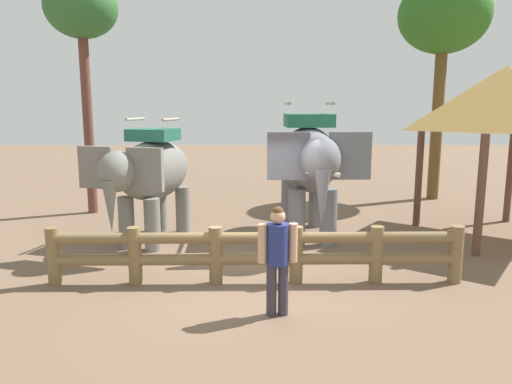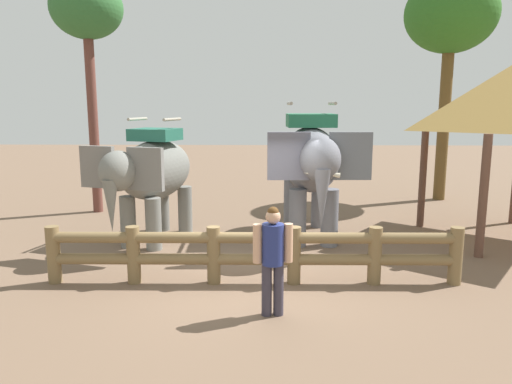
{
  "view_description": "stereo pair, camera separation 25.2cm",
  "coord_description": "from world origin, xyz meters",
  "px_view_note": "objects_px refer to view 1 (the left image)",
  "views": [
    {
      "loc": [
        -0.0,
        -8.49,
        3.2
      ],
      "look_at": [
        0.0,
        1.46,
        1.4
      ],
      "focal_mm": 34.27,
      "sensor_mm": 36.0,
      "label": 1
    },
    {
      "loc": [
        0.25,
        -8.49,
        3.2
      ],
      "look_at": [
        0.0,
        1.46,
        1.4
      ],
      "focal_mm": 34.27,
      "sensor_mm": 36.0,
      "label": 2
    }
  ],
  "objects_px": {
    "tourist_woman_in_black": "(278,253)",
    "thatched_shelter": "(505,99)",
    "elephant_center": "(309,163)",
    "elephant_near_left": "(150,174)",
    "tree_far_left": "(81,14)",
    "tree_back_center": "(444,18)",
    "log_fence": "(256,251)"
  },
  "relations": [
    {
      "from": "tourist_woman_in_black",
      "to": "thatched_shelter",
      "type": "bearing_deg",
      "value": 39.54
    },
    {
      "from": "tourist_woman_in_black",
      "to": "elephant_near_left",
      "type": "bearing_deg",
      "value": 124.53
    },
    {
      "from": "tree_far_left",
      "to": "tree_back_center",
      "type": "distance_m",
      "value": 11.14
    },
    {
      "from": "log_fence",
      "to": "elephant_near_left",
      "type": "xyz_separation_m",
      "value": [
        -2.43,
        2.66,
        1.02
      ]
    },
    {
      "from": "tree_back_center",
      "to": "elephant_center",
      "type": "bearing_deg",
      "value": -133.8
    },
    {
      "from": "elephant_near_left",
      "to": "thatched_shelter",
      "type": "bearing_deg",
      "value": 3.65
    },
    {
      "from": "tree_far_left",
      "to": "tree_back_center",
      "type": "xyz_separation_m",
      "value": [
        10.92,
        2.18,
        0.23
      ]
    },
    {
      "from": "elephant_center",
      "to": "tree_back_center",
      "type": "height_order",
      "value": "tree_back_center"
    },
    {
      "from": "thatched_shelter",
      "to": "tree_back_center",
      "type": "xyz_separation_m",
      "value": [
        0.24,
        4.85,
        2.6
      ]
    },
    {
      "from": "elephant_center",
      "to": "tree_back_center",
      "type": "distance_m",
      "value": 8.03
    },
    {
      "from": "tree_far_left",
      "to": "log_fence",
      "type": "bearing_deg",
      "value": -50.27
    },
    {
      "from": "thatched_shelter",
      "to": "tree_far_left",
      "type": "height_order",
      "value": "tree_far_left"
    },
    {
      "from": "log_fence",
      "to": "elephant_near_left",
      "type": "bearing_deg",
      "value": 132.35
    },
    {
      "from": "thatched_shelter",
      "to": "tree_back_center",
      "type": "relative_size",
      "value": 0.57
    },
    {
      "from": "tree_far_left",
      "to": "elephant_center",
      "type": "bearing_deg",
      "value": -24.62
    },
    {
      "from": "elephant_center",
      "to": "tree_far_left",
      "type": "xyz_separation_m",
      "value": [
        -6.13,
        2.81,
        3.85
      ]
    },
    {
      "from": "log_fence",
      "to": "tree_far_left",
      "type": "distance_m",
      "value": 9.15
    },
    {
      "from": "log_fence",
      "to": "tourist_woman_in_black",
      "type": "relative_size",
      "value": 4.38
    },
    {
      "from": "log_fence",
      "to": "elephant_center",
      "type": "height_order",
      "value": "elephant_center"
    },
    {
      "from": "elephant_near_left",
      "to": "elephant_center",
      "type": "height_order",
      "value": "elephant_center"
    },
    {
      "from": "elephant_near_left",
      "to": "thatched_shelter",
      "type": "xyz_separation_m",
      "value": [
        8.24,
        0.53,
        1.68
      ]
    },
    {
      "from": "thatched_shelter",
      "to": "tree_far_left",
      "type": "relative_size",
      "value": 0.62
    },
    {
      "from": "elephant_center",
      "to": "thatched_shelter",
      "type": "xyz_separation_m",
      "value": [
        4.55,
        0.14,
        1.48
      ]
    },
    {
      "from": "thatched_shelter",
      "to": "elephant_center",
      "type": "bearing_deg",
      "value": -178.25
    },
    {
      "from": "tourist_woman_in_black",
      "to": "tree_back_center",
      "type": "bearing_deg",
      "value": 58.61
    },
    {
      "from": "tourist_woman_in_black",
      "to": "thatched_shelter",
      "type": "distance_m",
      "value": 7.48
    },
    {
      "from": "elephant_center",
      "to": "tree_far_left",
      "type": "relative_size",
      "value": 0.56
    },
    {
      "from": "log_fence",
      "to": "tree_far_left",
      "type": "bearing_deg",
      "value": 129.73
    },
    {
      "from": "log_fence",
      "to": "thatched_shelter",
      "type": "xyz_separation_m",
      "value": [
        5.81,
        3.19,
        2.7
      ]
    },
    {
      "from": "elephant_near_left",
      "to": "elephant_center",
      "type": "distance_m",
      "value": 3.72
    },
    {
      "from": "elephant_center",
      "to": "tourist_woman_in_black",
      "type": "height_order",
      "value": "elephant_center"
    },
    {
      "from": "elephant_center",
      "to": "tree_back_center",
      "type": "relative_size",
      "value": 0.52
    }
  ]
}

